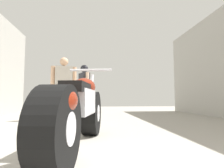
% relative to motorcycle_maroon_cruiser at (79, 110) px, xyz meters
% --- Properties ---
extents(ground_plane, '(18.69, 18.69, 0.00)m').
position_rel_motorcycle_maroon_cruiser_xyz_m(ground_plane, '(0.51, 1.52, -0.41)').
color(ground_plane, '#9E998E').
extents(motorcycle_maroon_cruiser, '(0.69, 2.11, 0.98)m').
position_rel_motorcycle_maroon_cruiser_xyz_m(motorcycle_maroon_cruiser, '(0.00, 0.00, 0.00)').
color(motorcycle_maroon_cruiser, black).
rests_on(motorcycle_maroon_cruiser, ground_plane).
extents(mechanic_in_blue, '(0.64, 0.30, 1.59)m').
position_rel_motorcycle_maroon_cruiser_xyz_m(mechanic_in_blue, '(-0.60, 2.67, 0.49)').
color(mechanic_in_blue, '#4C4C4C').
rests_on(mechanic_in_blue, ground_plane).
extents(mechanic_with_helmet, '(0.39, 0.63, 1.64)m').
position_rel_motorcycle_maroon_cruiser_xyz_m(mechanic_with_helmet, '(-0.15, 3.94, 0.57)').
color(mechanic_with_helmet, '#384766').
rests_on(mechanic_with_helmet, ground_plane).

